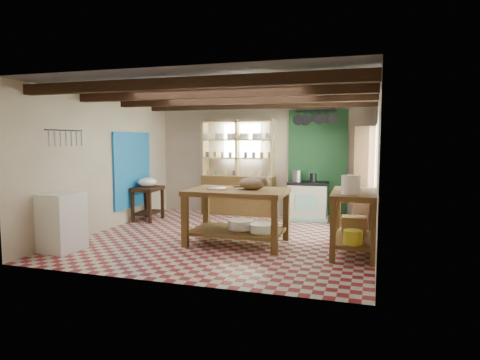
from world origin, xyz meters
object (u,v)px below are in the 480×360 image
(white_cabinet, at_px, (62,222))
(prep_table, at_px, (148,204))
(cat, at_px, (253,183))
(stove, at_px, (308,201))
(right_counter, at_px, (354,223))
(work_table, at_px, (237,217))

(white_cabinet, bearing_deg, prep_table, 93.47)
(cat, bearing_deg, stove, 66.78)
(white_cabinet, distance_m, right_counter, 4.56)
(cat, bearing_deg, white_cabinet, -165.33)
(white_cabinet, distance_m, cat, 3.09)
(work_table, bearing_deg, cat, 11.31)
(stove, xyz_separation_m, cat, (-0.56, -2.47, 0.61))
(cat, bearing_deg, work_table, -178.69)
(stove, xyz_separation_m, right_counter, (1.08, -2.57, 0.07))
(prep_table, distance_m, cat, 3.13)
(stove, xyz_separation_m, prep_table, (-3.30, -1.10, -0.05))
(stove, distance_m, white_cabinet, 5.01)
(stove, distance_m, right_counter, 2.79)
(prep_table, bearing_deg, stove, 15.59)
(prep_table, height_order, white_cabinet, white_cabinet)
(work_table, height_order, cat, cat)
(prep_table, distance_m, white_cabinet, 2.65)
(work_table, distance_m, cat, 0.62)
(stove, distance_m, cat, 2.60)
(stove, xyz_separation_m, white_cabinet, (-3.32, -3.76, 0.04))
(cat, bearing_deg, right_counter, -14.00)
(right_counter, xyz_separation_m, cat, (-1.64, 0.10, 0.54))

